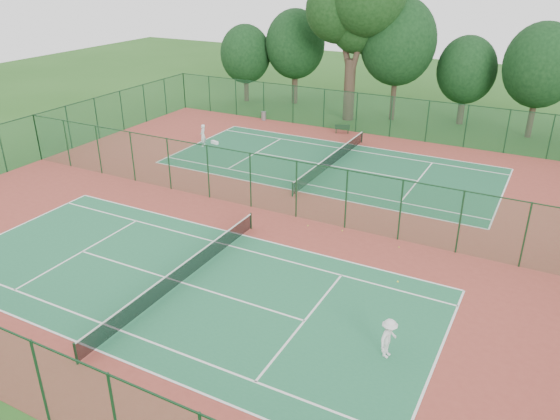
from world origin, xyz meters
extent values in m
plane|color=#24541A|center=(0.00, 0.00, 0.00)|extent=(120.00, 120.00, 0.00)
cube|color=brown|center=(0.00, 0.00, 0.01)|extent=(40.00, 36.00, 0.01)
cube|color=#216B44|center=(0.00, -9.00, 0.01)|extent=(23.77, 10.97, 0.01)
cube|color=#1D5E3C|center=(0.00, 9.00, 0.01)|extent=(23.77, 10.97, 0.01)
cube|color=#194B2E|center=(0.00, 18.00, 1.75)|extent=(40.00, 0.02, 3.50)
cube|color=#14381E|center=(0.00, 18.00, 3.46)|extent=(40.00, 0.05, 0.05)
cube|color=#1B512E|center=(0.00, -18.00, 1.75)|extent=(40.00, 0.02, 3.50)
cube|color=#184930|center=(-20.00, 0.00, 1.75)|extent=(0.02, 36.00, 3.50)
cube|color=#13361F|center=(-20.00, 0.00, 3.46)|extent=(0.05, 36.00, 0.05)
cube|color=#1C542E|center=(0.00, 0.00, 1.75)|extent=(40.00, 0.02, 3.50)
cube|color=#163D1F|center=(0.00, 0.00, 3.46)|extent=(40.00, 0.05, 0.05)
cylinder|color=black|center=(0.00, -15.40, 0.49)|extent=(0.10, 0.10, 0.97)
cylinder|color=black|center=(0.00, -2.60, 0.49)|extent=(0.10, 0.10, 0.97)
cube|color=black|center=(0.00, -9.00, 0.48)|extent=(0.02, 12.80, 0.85)
cube|color=silver|center=(0.00, -9.00, 0.92)|extent=(0.04, 12.80, 0.06)
cylinder|color=#12311E|center=(0.00, 2.60, 0.49)|extent=(0.10, 0.10, 0.97)
cylinder|color=#12311E|center=(0.00, 15.40, 0.49)|extent=(0.10, 0.10, 0.97)
cube|color=black|center=(0.00, 9.00, 0.48)|extent=(0.02, 12.80, 0.85)
cube|color=white|center=(0.00, 9.00, 0.92)|extent=(0.04, 12.80, 0.06)
imported|color=silver|center=(10.15, -9.53, 0.85)|extent=(0.80, 1.16, 1.65)
imported|color=silver|center=(-11.05, 8.46, 0.91)|extent=(0.59, 0.74, 1.78)
cylinder|color=gray|center=(-10.57, 17.60, 0.41)|extent=(0.48, 0.48, 0.81)
cube|color=black|center=(-2.93, 16.93, 0.20)|extent=(0.20, 0.34, 0.39)
cube|color=black|center=(-1.98, 17.33, 0.20)|extent=(0.20, 0.34, 0.39)
cube|color=black|center=(-2.45, 17.13, 0.42)|extent=(1.33, 0.84, 0.04)
cube|color=black|center=(-2.39, 16.97, 0.61)|extent=(1.21, 0.54, 0.39)
cube|color=white|center=(-10.55, 9.34, 0.14)|extent=(0.73, 0.45, 0.26)
sphere|color=gold|center=(4.68, -0.50, 0.05)|extent=(0.07, 0.07, 0.07)
sphere|color=#B5CA2F|center=(8.04, -0.89, 0.04)|extent=(0.07, 0.07, 0.07)
sphere|color=#B3D431|center=(2.70, -0.81, 0.04)|extent=(0.07, 0.07, 0.07)
cylinder|color=#38291E|center=(-3.67, 21.60, 2.79)|extent=(1.02, 1.02, 5.59)
cylinder|color=#38291E|center=(-4.51, 21.88, 6.98)|extent=(1.89, 0.56, 5.56)
cylinder|color=#38291E|center=(-2.84, 21.42, 7.26)|extent=(1.77, 0.52, 6.03)
sphere|color=black|center=(-5.16, 21.88, 9.78)|extent=(5.96, 5.96, 5.96)
sphere|color=black|center=(-3.49, 22.35, 8.38)|extent=(4.84, 4.84, 4.84)
camera|label=1|loc=(14.29, -26.15, 13.85)|focal=35.00mm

